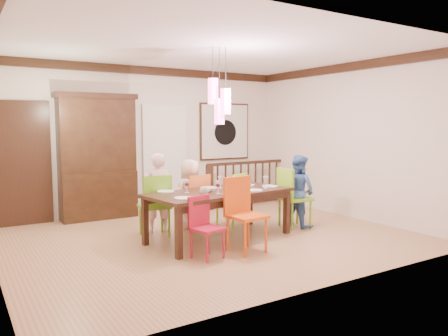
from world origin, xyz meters
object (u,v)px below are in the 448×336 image
balustrade (248,182)px  person_far_left (157,193)px  chair_end_right (295,193)px  person_far_mid (190,194)px  person_end_right (299,191)px  chair_far_left (154,201)px  china_hutch (97,156)px  dining_table (219,196)px

balustrade → person_far_left: (-2.68, -1.24, 0.15)m
chair_end_right → person_far_mid: person_far_mid is taller
person_far_left → person_end_right: 2.41m
chair_far_left → person_far_left: size_ratio=0.76×
china_hutch → person_far_left: bearing=-72.3°
dining_table → chair_far_left: chair_far_left is taller
person_far_left → person_end_right: (2.25, -0.88, -0.03)m
balustrade → person_end_right: (-0.43, -2.12, 0.12)m
chair_far_left → person_far_mid: 0.76m
dining_table → person_end_right: 1.61m
balustrade → person_far_mid: 2.42m
dining_table → chair_end_right: size_ratio=2.32×
chair_end_right → person_far_left: (-2.14, 0.91, 0.06)m
chair_end_right → person_far_left: size_ratio=0.79×
china_hutch → person_far_left: 1.74m
chair_end_right → person_far_mid: 1.79m
chair_end_right → balustrade: chair_end_right is taller
china_hutch → person_far_mid: (1.11, -1.60, -0.58)m
chair_far_left → china_hutch: 1.92m
dining_table → balustrade: (2.04, 2.13, -0.17)m
china_hutch → person_far_mid: 2.03m
balustrade → person_far_left: 2.95m
china_hutch → person_far_mid: bearing=-55.2°
chair_far_left → person_far_left: 0.25m
chair_end_right → dining_table: bearing=95.0°
chair_end_right → china_hutch: bearing=52.5°
chair_far_left → balustrade: size_ratio=0.46×
dining_table → person_far_mid: size_ratio=2.03×
chair_far_left → person_far_left: bearing=-118.8°
dining_table → person_far_mid: person_far_mid is taller
china_hutch → person_end_right: bearing=-41.8°
chair_far_left → china_hutch: (-0.37, 1.78, 0.60)m
chair_far_left → person_end_right: 2.48m
dining_table → balustrade: size_ratio=1.12×
china_hutch → balustrade: size_ratio=1.09×
balustrade → person_far_left: person_far_left is taller
chair_end_right → china_hutch: size_ratio=0.44×
chair_far_left → person_far_left: (0.14, 0.20, 0.09)m
person_far_mid → chair_end_right: bearing=138.8°
balustrade → person_far_mid: size_ratio=1.82×
china_hutch → person_end_right: china_hutch is taller
person_end_right → person_far_left: bearing=62.3°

